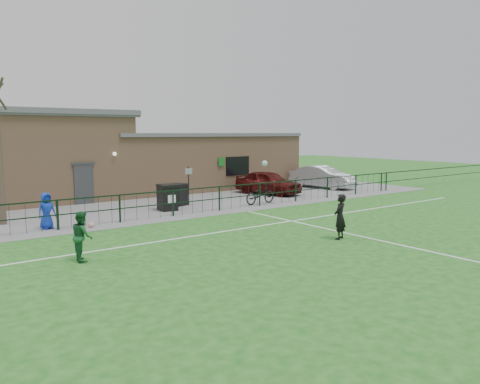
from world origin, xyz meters
TOP-DOWN VIEW (x-y plane):
  - ground at (0.00, 0.00)m, footprint 90.00×90.00m
  - paving_strip at (0.00, 13.50)m, footprint 34.00×13.00m
  - pitch_line_touch at (0.00, 7.80)m, footprint 28.00×0.10m
  - pitch_line_mid at (0.00, 4.00)m, footprint 28.00×0.10m
  - pitch_line_perp at (2.00, 0.00)m, footprint 0.10×16.00m
  - perimeter_fence at (0.00, 8.00)m, footprint 28.00×0.10m
  - wheelie_bin_left at (0.19, 10.60)m, footprint 0.90×0.96m
  - wheelie_bin_right at (-0.96, 9.56)m, footprint 0.87×0.96m
  - sign_post at (0.67, 10.32)m, footprint 0.08×0.08m
  - car_maroon at (6.80, 11.25)m, footprint 2.74×4.49m
  - car_silver at (11.82, 11.52)m, footprint 2.47×4.75m
  - bicycle_e at (3.91, 8.48)m, footprint 1.97×0.80m
  - spectator_child at (-6.79, 8.44)m, footprint 0.78×0.59m
  - goalkeeper_kick at (1.00, 0.59)m, footprint 1.38×3.43m
  - outfield_player at (-7.16, 3.14)m, footprint 0.65×0.78m
  - ball_ground at (-5.32, 7.74)m, footprint 0.24×0.24m
  - clubhouse at (-0.88, 16.50)m, footprint 24.25×5.40m

SIDE VIEW (x-z plane):
  - ground at x=0.00m, z-range 0.00..0.00m
  - pitch_line_touch at x=0.00m, z-range 0.00..0.01m
  - pitch_line_mid at x=0.00m, z-range 0.00..0.01m
  - pitch_line_perp at x=2.00m, z-range 0.00..0.01m
  - paving_strip at x=0.00m, z-range 0.00..0.02m
  - ball_ground at x=-5.32m, z-range 0.00..0.24m
  - bicycle_e at x=3.91m, z-range 0.02..1.03m
  - wheelie_bin_left at x=0.19m, z-range 0.02..1.06m
  - perimeter_fence at x=0.00m, z-range 0.00..1.20m
  - wheelie_bin_right at x=-0.96m, z-range 0.02..1.19m
  - spectator_child at x=-6.79m, z-range 0.02..1.44m
  - outfield_player at x=-7.16m, z-range 0.00..1.47m
  - car_maroon at x=6.80m, z-range 0.02..1.45m
  - car_silver at x=11.82m, z-range 0.02..1.51m
  - goalkeeper_kick at x=1.00m, z-range -0.48..2.19m
  - sign_post at x=0.67m, z-range 0.02..2.02m
  - clubhouse at x=-0.88m, z-range -0.26..4.70m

